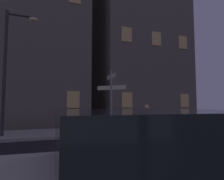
# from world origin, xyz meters

# --- Properties ---
(ground_plane) EXTENTS (80.00, 80.00, 0.00)m
(ground_plane) POSITION_xyz_m (0.00, 0.00, 0.00)
(ground_plane) COLOR black
(sidewalk_kerb) EXTENTS (40.00, 3.25, 0.14)m
(sidewalk_kerb) POSITION_xyz_m (0.00, 6.24, 0.07)
(sidewalk_kerb) COLOR #9E9991
(sidewalk_kerb) RESTS_ON ground_plane
(signpost) EXTENTS (1.25, 1.33, 3.42)m
(signpost) POSITION_xyz_m (-0.85, 5.35, 2.16)
(signpost) COLOR gray
(signpost) RESTS_ON sidewalk_kerb
(street_lamp) EXTENTS (1.50, 0.28, 6.12)m
(street_lamp) POSITION_xyz_m (-6.06, 5.61, 3.74)
(street_lamp) COLOR #2D2D30
(street_lamp) RESTS_ON sidewalk_kerb
(cyclist) EXTENTS (1.81, 0.38, 1.61)m
(cyclist) POSITION_xyz_m (0.20, 3.21, 0.75)
(cyclist) COLOR black
(cyclist) RESTS_ON ground_plane
(building_left_block) EXTENTS (13.43, 9.92, 18.62)m
(building_left_block) POSITION_xyz_m (-7.72, 14.11, 9.31)
(building_left_block) COLOR #6B6056
(building_left_block) RESTS_ON ground_plane
(building_right_block) EXTENTS (8.50, 9.33, 18.95)m
(building_right_block) POSITION_xyz_m (4.70, 13.69, 9.47)
(building_right_block) COLOR #6B6056
(building_right_block) RESTS_ON ground_plane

